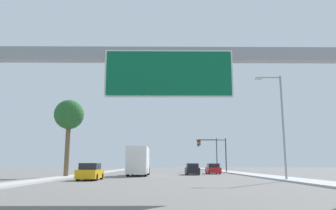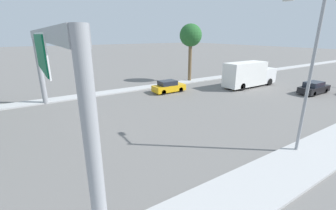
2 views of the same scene
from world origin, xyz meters
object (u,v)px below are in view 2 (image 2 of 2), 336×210
(sign_gantry, at_px, (46,53))
(palm_tree_background, at_px, (191,36))
(car_mid_left, at_px, (169,87))
(truck_box_primary, at_px, (249,74))
(street_lamp_right, at_px, (307,65))
(car_far_right, at_px, (314,88))

(sign_gantry, relative_size, palm_tree_background, 2.35)
(car_mid_left, xyz_separation_m, truck_box_primary, (3.50, 11.19, 1.06))
(palm_tree_background, xyz_separation_m, street_lamp_right, (21.28, -8.20, -1.39))
(street_lamp_right, bearing_deg, car_far_right, 111.80)
(car_mid_left, height_order, palm_tree_background, palm_tree_background)
(sign_gantry, relative_size, car_far_right, 4.26)
(car_far_right, distance_m, truck_box_primary, 8.02)
(sign_gantry, xyz_separation_m, street_lamp_right, (10.09, 12.46, -0.55))
(car_far_right, height_order, truck_box_primary, truck_box_primary)
(sign_gantry, height_order, street_lamp_right, street_lamp_right)
(street_lamp_right, bearing_deg, palm_tree_background, 158.93)
(car_far_right, xyz_separation_m, palm_tree_background, (-14.69, -8.28, 6.14))
(car_far_right, relative_size, car_mid_left, 1.14)
(car_far_right, height_order, street_lamp_right, street_lamp_right)
(truck_box_primary, bearing_deg, palm_tree_background, -149.65)
(sign_gantry, distance_m, truck_box_primary, 25.76)
(car_far_right, xyz_separation_m, street_lamp_right, (6.59, -16.48, 4.75))
(palm_tree_background, bearing_deg, car_mid_left, -57.91)
(sign_gantry, xyz_separation_m, car_far_right, (3.50, 28.94, -5.30))
(palm_tree_background, bearing_deg, street_lamp_right, -21.07)
(sign_gantry, height_order, car_mid_left, sign_gantry)
(car_far_right, height_order, car_mid_left, car_far_right)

